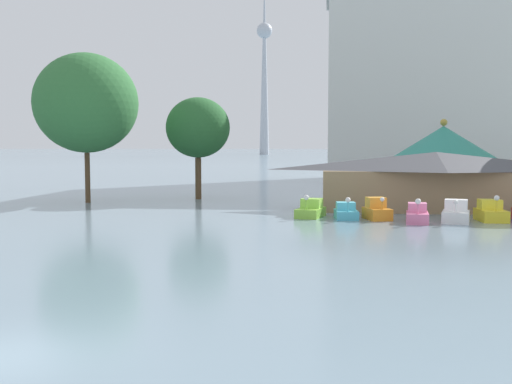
# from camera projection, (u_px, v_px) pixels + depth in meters

# --- Properties ---
(ground_plane) EXTENTS (2000.00, 2000.00, 0.00)m
(ground_plane) POSITION_uv_depth(u_px,v_px,m) (11.00, 357.00, 14.66)
(ground_plane) COLOR gray
(pedal_boat_lime) EXTENTS (2.20, 3.18, 1.66)m
(pedal_boat_lime) POSITION_uv_depth(u_px,v_px,m) (311.00, 210.00, 43.42)
(pedal_boat_lime) COLOR #8CCC3F
(pedal_boat_lime) RESTS_ON ground
(pedal_boat_cyan) EXTENTS (1.69, 2.57, 1.58)m
(pedal_boat_cyan) POSITION_uv_depth(u_px,v_px,m) (346.00, 212.00, 42.34)
(pedal_boat_cyan) COLOR #4CB7CC
(pedal_boat_cyan) RESTS_ON ground
(pedal_boat_orange) EXTENTS (1.99, 2.60, 1.60)m
(pedal_boat_orange) POSITION_uv_depth(u_px,v_px,m) (377.00, 211.00, 41.97)
(pedal_boat_orange) COLOR orange
(pedal_boat_orange) RESTS_ON ground
(pedal_boat_pink) EXTENTS (1.69, 2.87, 1.68)m
(pedal_boat_pink) POSITION_uv_depth(u_px,v_px,m) (417.00, 215.00, 40.27)
(pedal_boat_pink) COLOR pink
(pedal_boat_pink) RESTS_ON ground
(pedal_boat_white) EXTENTS (2.18, 2.67, 1.58)m
(pedal_boat_white) POSITION_uv_depth(u_px,v_px,m) (456.00, 213.00, 40.30)
(pedal_boat_white) COLOR white
(pedal_boat_white) RESTS_ON ground
(pedal_boat_yellow) EXTENTS (1.75, 2.76, 1.82)m
(pedal_boat_yellow) POSITION_uv_depth(u_px,v_px,m) (491.00, 212.00, 41.12)
(pedal_boat_yellow) COLOR yellow
(pedal_boat_yellow) RESTS_ON ground
(boathouse) EXTENTS (18.83, 7.15, 4.54)m
(boathouse) POSITION_uv_depth(u_px,v_px,m) (436.00, 180.00, 48.00)
(boathouse) COLOR #9E7F5B
(boathouse) RESTS_ON ground
(green_roof_pavilion) EXTENTS (10.78, 10.78, 7.67)m
(green_roof_pavilion) POSITION_uv_depth(u_px,v_px,m) (443.00, 156.00, 60.80)
(green_roof_pavilion) COLOR brown
(green_roof_pavilion) RESTS_ON ground
(shoreline_tree_tall_left) EXTENTS (9.06, 9.06, 13.10)m
(shoreline_tree_tall_left) POSITION_uv_depth(u_px,v_px,m) (86.00, 103.00, 53.77)
(shoreline_tree_tall_left) COLOR brown
(shoreline_tree_tall_left) RESTS_ON ground
(shoreline_tree_mid) EXTENTS (6.00, 6.00, 9.55)m
(shoreline_tree_mid) POSITION_uv_depth(u_px,v_px,m) (198.00, 128.00, 57.67)
(shoreline_tree_mid) COLOR brown
(shoreline_tree_mid) RESTS_ON ground
(background_building_block) EXTENTS (39.24, 19.79, 27.22)m
(background_building_block) POSITION_uv_depth(u_px,v_px,m) (468.00, 84.00, 85.42)
(background_building_block) COLOR silver
(background_building_block) RESTS_ON ground
(distant_broadcast_tower) EXTENTS (8.88, 8.88, 142.90)m
(distant_broadcast_tower) POSITION_uv_depth(u_px,v_px,m) (264.00, 56.00, 351.85)
(distant_broadcast_tower) COLOR #B7BCC6
(distant_broadcast_tower) RESTS_ON ground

